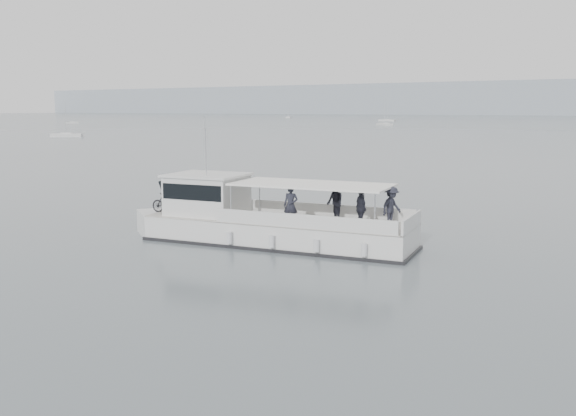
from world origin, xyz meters
The scene contains 3 objects.
ground centered at (0.00, 0.00, 0.00)m, with size 1400.00×1400.00×0.00m, color #535F62.
tour_boat centered at (-6.54, 3.27, 0.90)m, with size 13.19×5.07×5.49m.
moored_fleet centered at (-35.49, 198.74, 0.36)m, with size 393.13×273.39×10.02m.
Camera 1 is at (9.57, -18.62, 5.72)m, focal length 40.00 mm.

